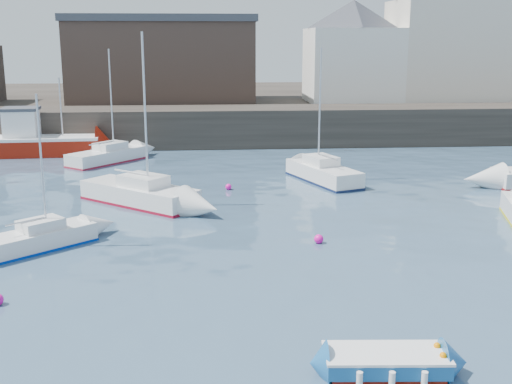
{
  "coord_description": "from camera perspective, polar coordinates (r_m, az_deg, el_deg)",
  "views": [
    {
      "loc": [
        -2.22,
        -16.6,
        8.34
      ],
      "look_at": [
        0.0,
        12.0,
        1.5
      ],
      "focal_mm": 45.0,
      "sensor_mm": 36.0,
      "label": 1
    }
  ],
  "objects": [
    {
      "name": "sailboat_f",
      "position": [
        38.74,
        5.97,
        1.74
      ],
      "size": [
        3.95,
        6.35,
        7.87
      ],
      "color": "white",
      "rests_on": "ground"
    },
    {
      "name": "buoy_far",
      "position": [
        36.57,
        -2.46,
        0.21
      ],
      "size": [
        0.36,
        0.36,
        0.36
      ],
      "primitive_type": "sphere",
      "color": "#FF0DA1",
      "rests_on": "ground"
    },
    {
      "name": "buoy_mid",
      "position": [
        27.16,
        5.59,
        -4.54
      ],
      "size": [
        0.4,
        0.4,
        0.4
      ],
      "primitive_type": "sphere",
      "color": "#FF0DA1",
      "rests_on": "ground"
    },
    {
      "name": "sailboat_a",
      "position": [
        27.63,
        -18.88,
        -3.95
      ],
      "size": [
        4.63,
        4.36,
        6.27
      ],
      "color": "white",
      "rests_on": "ground"
    },
    {
      "name": "sailboat_h",
      "position": [
        45.7,
        -13.03,
        3.19
      ],
      "size": [
        5.33,
        5.83,
        7.72
      ],
      "color": "white",
      "rests_on": "ground"
    },
    {
      "name": "fishing_boat",
      "position": [
        50.22,
        -18.9,
        4.39
      ],
      "size": [
        8.69,
        3.68,
        5.64
      ],
      "color": "maroon",
      "rests_on": "ground"
    },
    {
      "name": "warehouse",
      "position": [
        59.75,
        -8.23,
        11.63
      ],
      "size": [
        16.4,
        10.4,
        7.6
      ],
      "color": "#3D2D26",
      "rests_on": "land_strip"
    },
    {
      "name": "blue_dinghy",
      "position": [
        17.24,
        11.46,
        -14.55
      ],
      "size": [
        3.24,
        1.79,
        0.6
      ],
      "color": "maroon",
      "rests_on": "ground"
    },
    {
      "name": "bldg_east_d",
      "position": [
        59.6,
        8.58,
        12.33
      ],
      "size": [
        11.14,
        11.14,
        8.95
      ],
      "color": "white",
      "rests_on": "land_strip"
    },
    {
      "name": "land_strip",
      "position": [
        69.98,
        -2.62,
        7.71
      ],
      "size": [
        90.0,
        32.0,
        2.8
      ],
      "primitive_type": "cube",
      "color": "#28231E",
      "rests_on": "ground"
    },
    {
      "name": "bldg_east_a",
      "position": [
        62.68,
        16.79,
        13.29
      ],
      "size": [
        13.36,
        13.36,
        11.8
      ],
      "color": "beige",
      "rests_on": "land_strip"
    },
    {
      "name": "water",
      "position": [
        18.71,
        2.92,
        -13.08
      ],
      "size": [
        220.0,
        220.0,
        0.0
      ],
      "primitive_type": "plane",
      "color": "#2D4760",
      "rests_on": "ground"
    },
    {
      "name": "quay_wall",
      "position": [
        52.1,
        -1.97,
        5.86
      ],
      "size": [
        90.0,
        5.0,
        3.0
      ],
      "primitive_type": "cube",
      "color": "#28231E",
      "rests_on": "ground"
    },
    {
      "name": "sailboat_b",
      "position": [
        33.76,
        -10.3,
        -0.12
      ],
      "size": [
        6.56,
        6.04,
        8.72
      ],
      "color": "white",
      "rests_on": "ground"
    }
  ]
}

